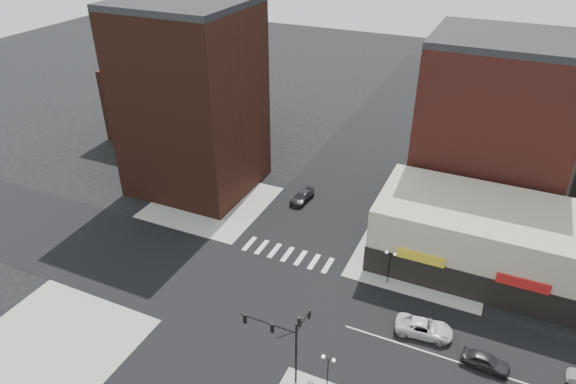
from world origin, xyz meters
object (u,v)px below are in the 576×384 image
at_px(street_lamp_se_a, 328,365).
at_px(dark_sedan_east, 486,361).
at_px(white_suv, 424,328).
at_px(dark_sedan_north, 302,197).
at_px(traffic_signal, 288,335).
at_px(street_lamp_ne, 390,259).

relative_size(street_lamp_se_a, dark_sedan_east, 0.98).
xyz_separation_m(white_suv, dark_sedan_north, (-20.41, 17.82, -0.08)).
bearing_deg(dark_sedan_north, white_suv, -34.83).
xyz_separation_m(traffic_signal, white_suv, (9.90, 10.05, -4.21)).
height_order(white_suv, dark_sedan_east, white_suv).
distance_m(traffic_signal, dark_sedan_east, 18.30).
bearing_deg(traffic_signal, white_suv, 45.42).
relative_size(street_lamp_ne, white_suv, 0.76).
bearing_deg(dark_sedan_north, traffic_signal, -63.05).
height_order(street_lamp_se_a, dark_sedan_east, street_lamp_se_a).
xyz_separation_m(street_lamp_ne, dark_sedan_north, (-15.27, 12.03, -2.61)).
xyz_separation_m(street_lamp_se_a, white_suv, (6.14, 10.21, -2.53)).
height_order(traffic_signal, white_suv, traffic_signal).
bearing_deg(dark_sedan_east, street_lamp_ne, 59.31).
distance_m(traffic_signal, dark_sedan_north, 30.09).
distance_m(street_lamp_ne, dark_sedan_north, 19.62).
xyz_separation_m(street_lamp_se_a, dark_sedan_north, (-14.27, 28.03, -2.61)).
bearing_deg(dark_sedan_north, street_lamp_se_a, -56.73).
height_order(traffic_signal, street_lamp_ne, traffic_signal).
distance_m(street_lamp_se_a, dark_sedan_north, 31.56).
height_order(street_lamp_ne, dark_sedan_north, street_lamp_ne).
bearing_deg(white_suv, dark_sedan_east, -113.00).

